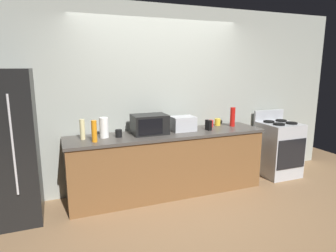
{
  "coord_description": "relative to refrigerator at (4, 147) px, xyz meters",
  "views": [
    {
      "loc": [
        -1.47,
        -3.34,
        1.83
      ],
      "look_at": [
        0.0,
        0.4,
        1.0
      ],
      "focal_mm": 31.24,
      "sensor_mm": 36.0,
      "label": 1
    }
  ],
  "objects": [
    {
      "name": "ground_plane",
      "position": [
        2.05,
        -0.4,
        -0.9
      ],
      "size": [
        8.0,
        8.0,
        0.0
      ],
      "primitive_type": "plane",
      "color": "#93704C"
    },
    {
      "name": "bottle_dish_soap",
      "position": [
        1.02,
        -0.13,
        0.14
      ],
      "size": [
        0.07,
        0.07,
        0.27
      ],
      "primitive_type": "cylinder",
      "color": "orange",
      "rests_on": "counter_run"
    },
    {
      "name": "paper_towel_roll",
      "position": [
        1.17,
        0.05,
        0.13
      ],
      "size": [
        0.12,
        0.12,
        0.27
      ],
      "primitive_type": "cylinder",
      "color": "white",
      "rests_on": "counter_run"
    },
    {
      "name": "microwave",
      "position": [
        1.79,
        0.05,
        0.13
      ],
      "size": [
        0.48,
        0.35,
        0.27
      ],
      "color": "black",
      "rests_on": "counter_run"
    },
    {
      "name": "bottle_hand_soap",
      "position": [
        0.89,
        0.05,
        0.13
      ],
      "size": [
        0.07,
        0.07,
        0.26
      ],
      "primitive_type": "cylinder",
      "color": "beige",
      "rests_on": "counter_run"
    },
    {
      "name": "stove_range",
      "position": [
        4.05,
        0.0,
        -0.44
      ],
      "size": [
        0.6,
        0.61,
        1.08
      ],
      "color": "#B7BABF",
      "rests_on": "ground_plane"
    },
    {
      "name": "refrigerator",
      "position": [
        0.0,
        0.0,
        0.0
      ],
      "size": [
        0.72,
        0.73,
        1.8
      ],
      "color": "black",
      "rests_on": "ground_plane"
    },
    {
      "name": "bottle_hot_sauce",
      "position": [
        3.16,
        0.07,
        0.15
      ],
      "size": [
        0.08,
        0.08,
        0.3
      ],
      "primitive_type": "cylinder",
      "color": "red",
      "rests_on": "counter_run"
    },
    {
      "name": "mug_red",
      "position": [
        2.83,
        0.17,
        0.05
      ],
      "size": [
        0.09,
        0.09,
        0.1
      ],
      "primitive_type": "cylinder",
      "color": "red",
      "rests_on": "counter_run"
    },
    {
      "name": "mug_black",
      "position": [
        1.35,
        0.01,
        0.05
      ],
      "size": [
        0.09,
        0.09,
        0.1
      ],
      "primitive_type": "cylinder",
      "color": "black",
      "rests_on": "counter_run"
    },
    {
      "name": "toaster_oven",
      "position": [
        2.31,
        0.06,
        0.1
      ],
      "size": [
        0.34,
        0.26,
        0.21
      ],
      "primitive_type": "cube",
      "color": "#B7BABF",
      "rests_on": "counter_run"
    },
    {
      "name": "mug_yellow",
      "position": [
        2.98,
        0.21,
        0.05
      ],
      "size": [
        0.09,
        0.09,
        0.11
      ],
      "primitive_type": "cylinder",
      "color": "yellow",
      "rests_on": "counter_run"
    },
    {
      "name": "cordless_phone",
      "position": [
        2.67,
        -0.04,
        0.07
      ],
      "size": [
        0.06,
        0.11,
        0.15
      ],
      "primitive_type": "cube",
      "rotation": [
        0.0,
        0.0,
        0.07
      ],
      "color": "black",
      "rests_on": "counter_run"
    },
    {
      "name": "counter_run",
      "position": [
        2.05,
        0.0,
        -0.45
      ],
      "size": [
        2.84,
        0.64,
        0.9
      ],
      "color": "brown",
      "rests_on": "ground_plane"
    },
    {
      "name": "back_wall",
      "position": [
        2.05,
        0.41,
        0.45
      ],
      "size": [
        6.4,
        0.1,
        2.7
      ],
      "primitive_type": "cube",
      "color": "#9EA399",
      "rests_on": "ground_plane"
    }
  ]
}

